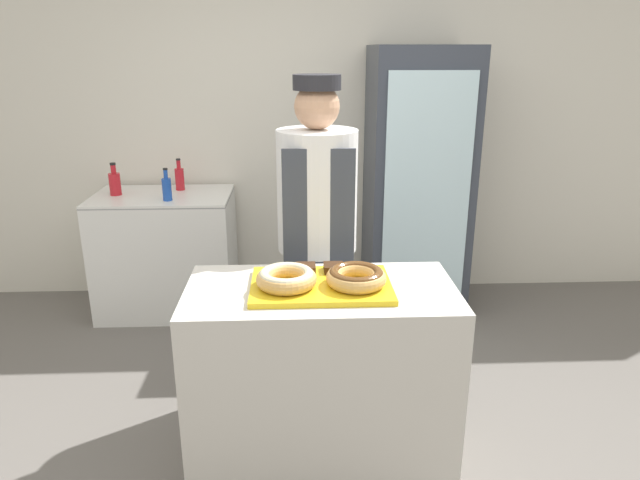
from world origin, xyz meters
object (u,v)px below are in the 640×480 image
Objects in this scene: donut_chocolate_glaze at (356,276)px; bottle_red at (115,183)px; bottle_blue at (167,188)px; bottle_red_b at (180,178)px; brownie_back_left at (306,268)px; brownie_back_right at (334,268)px; baker_person at (317,236)px; chest_freezer at (167,252)px; beverage_fridge at (417,183)px; donut_light_glaze at (286,278)px; serving_tray at (321,285)px.

bottle_red reaches higher than donut_chocolate_glaze.
bottle_red_b is (0.03, 0.31, 0.00)m from bottle_blue.
brownie_back_left is 0.38× the size of bottle_red_b.
donut_chocolate_glaze is 2.34m from bottle_red.
brownie_back_right is (0.12, 0.00, 0.00)m from brownie_back_left.
bottle_red is at bearing 130.11° from donut_chocolate_glaze.
baker_person reaches higher than chest_freezer.
beverage_fridge reaches higher than chest_freezer.
donut_light_glaze is 2.90× the size of brownie_back_right.
baker_person is (0.01, 0.66, -0.00)m from serving_tray.
brownie_back_right is (0.06, 0.13, 0.03)m from serving_tray.
beverage_fridge reaches higher than brownie_back_right.
bottle_red_b is at bearing 84.75° from bottle_blue.
brownie_back_right is at bearing 37.92° from donut_light_glaze.
bottle_red is at bearing 131.18° from brownie_back_right.
baker_person is 1.80× the size of chest_freezer.
brownie_back_left is 1.82m from beverage_fridge.
bottle_red is 0.99× the size of bottle_red_b.
bottle_red_b is at bearing 17.69° from bottle_red.
brownie_back_left is 2.09m from bottle_red.
beverage_fridge is at bearing -0.21° from chest_freezer.
brownie_back_right is at bearing -84.48° from baker_person.
brownie_back_right is at bearing -113.52° from beverage_fridge.
bottle_blue reaches higher than brownie_back_left.
bottle_red_b reaches higher than chest_freezer.
donut_light_glaze reaches higher than brownie_back_left.
brownie_back_left is at bearing 180.00° from brownie_back_right.
beverage_fridge reaches higher than serving_tray.
beverage_fridge is (0.70, 1.62, 0.00)m from brownie_back_right.
baker_person is 1.32m from beverage_fridge.
bottle_red_b reaches higher than bottle_blue.
baker_person is at bearing -124.88° from beverage_fridge.
serving_tray is at bearing 168.14° from donut_chocolate_glaze.
donut_chocolate_glaze is 0.13× the size of beverage_fridge.
donut_chocolate_glaze is at bearing -49.89° from bottle_red.
brownie_back_left is at bearing -63.54° from bottle_red_b.
beverage_fridge reaches higher than bottle_red.
donut_light_glaze is 2.17m from bottle_red.
bottle_red_b is (-0.95, 1.23, 0.06)m from baker_person.
baker_person is 1.76m from bottle_red.
brownie_back_left is (-0.06, 0.13, 0.03)m from serving_tray.
donut_light_glaze is 2.07m from chest_freezer.
chest_freezer is (-1.06, 1.09, -0.47)m from baker_person.
bottle_blue is at bearing 121.86° from brownie_back_left.
donut_light_glaze is 1.82m from bottle_blue.
serving_tray is at bearing 11.86° from donut_light_glaze.
beverage_fridge is 1.74m from bottle_blue.
serving_tray is at bearing -63.61° from bottle_red_b.
beverage_fridge reaches higher than donut_light_glaze.
chest_freezer is at bearing 179.79° from beverage_fridge.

